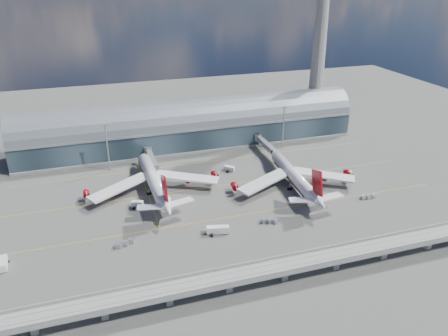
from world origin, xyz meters
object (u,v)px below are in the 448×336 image
object	(u,v)px
floodlight_mast_left	(107,146)
service_truck_2	(218,230)
service_truck_1	(137,204)
cargo_train_2	(368,197)
control_tower	(319,49)
service_truck_0	(3,264)
service_truck_5	(229,169)
service_truck_3	(350,175)
cargo_train_1	(270,221)
service_truck_4	(299,173)
floodlight_mast_right	(283,127)
airliner_right	(295,177)
cargo_train_0	(125,243)
airliner_left	(154,181)

from	to	relation	value
floodlight_mast_left	service_truck_2	size ratio (longest dim) A/B	2.75
service_truck_1	cargo_train_2	distance (m)	106.39
cargo_train_2	control_tower	bearing A→B (deg)	-18.22
service_truck_0	service_truck_5	bearing A→B (deg)	23.04
service_truck_3	cargo_train_1	size ratio (longest dim) A/B	0.88
control_tower	service_truck_3	bearing A→B (deg)	-104.24
service_truck_2	service_truck_4	distance (m)	68.75
floodlight_mast_right	service_truck_1	xyz separation A→B (m)	(-91.39, -44.28, -12.11)
service_truck_1	service_truck_5	bearing A→B (deg)	-40.04
service_truck_0	service_truck_1	xyz separation A→B (m)	(51.40, 28.94, -0.07)
floodlight_mast_left	service_truck_5	size ratio (longest dim) A/B	4.58
airliner_right	cargo_train_0	xyz separation A→B (m)	(-84.21, -24.89, -4.45)
service_truck_5	airliner_left	bearing A→B (deg)	147.57
service_truck_5	service_truck_1	bearing A→B (deg)	156.65
airliner_left	service_truck_0	size ratio (longest dim) A/B	8.98
service_truck_0	service_truck_2	bearing A→B (deg)	-5.94
cargo_train_2	service_truck_5	bearing A→B (deg)	42.03
cargo_train_1	service_truck_1	bearing A→B (deg)	34.53
floodlight_mast_left	service_truck_0	xyz separation A→B (m)	(-42.79, -73.22, -12.04)
service_truck_1	service_truck_2	world-z (taller)	service_truck_2
service_truck_4	cargo_train_0	size ratio (longest dim) A/B	0.53
floodlight_mast_left	service_truck_0	bearing A→B (deg)	-120.30
floodlight_mast_right	service_truck_0	distance (m)	160.92
floodlight_mast_left	service_truck_4	xyz separation A→B (m)	(93.07, -36.27, -12.38)
service_truck_1	service_truck_3	world-z (taller)	service_truck_1
service_truck_1	service_truck_3	size ratio (longest dim) A/B	0.87
control_tower	floodlight_mast_right	bearing A→B (deg)	-141.34
service_truck_1	service_truck_5	distance (m)	56.80
service_truck_5	floodlight_mast_right	bearing A→B (deg)	-21.25
floodlight_mast_right	service_truck_2	xyz separation A→B (m)	(-63.25, -75.69, -11.93)
control_tower	floodlight_mast_right	size ratio (longest dim) A/B	4.01
control_tower	service_truck_4	xyz separation A→B (m)	(-41.93, -64.27, -50.39)
cargo_train_0	service_truck_1	bearing A→B (deg)	2.18
floodlight_mast_right	cargo_train_0	distance (m)	124.20
airliner_left	service_truck_1	size ratio (longest dim) A/B	11.92
cargo_train_2	floodlight_mast_left	bearing A→B (deg)	53.50
service_truck_4	airliner_right	bearing A→B (deg)	-128.34
service_truck_2	service_truck_3	bearing A→B (deg)	-56.73
airliner_left	cargo_train_1	world-z (taller)	airliner_left
floodlight_mast_right	cargo_train_0	xyz separation A→B (m)	(-99.90, -72.70, -12.70)
control_tower	airliner_left	xyz separation A→B (m)	(-116.57, -60.18, -45.67)
floodlight_mast_right	service_truck_0	size ratio (longest dim) A/B	3.37
airliner_left	service_truck_5	bearing A→B (deg)	14.26
control_tower	airliner_right	distance (m)	102.25
cargo_train_1	service_truck_2	bearing A→B (deg)	67.58
service_truck_0	service_truck_3	world-z (taller)	service_truck_0
airliner_right	cargo_train_2	size ratio (longest dim) A/B	8.73
floodlight_mast_left	airliner_left	size ratio (longest dim) A/B	0.38
control_tower	cargo_train_1	distance (m)	137.10
floodlight_mast_left	service_truck_0	distance (m)	85.66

